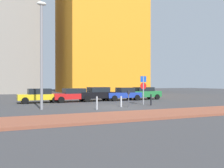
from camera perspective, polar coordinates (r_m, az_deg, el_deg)
name	(u,v)px	position (r m, az deg, el deg)	size (l,w,h in m)	color
ground_plane	(117,107)	(19.88, 1.07, -5.50)	(120.00, 120.00, 0.00)	#38383A
sidewalk_brick	(152,114)	(15.21, 9.43, -7.01)	(40.00, 3.53, 0.14)	brown
parked_car_yellow	(39,95)	(25.36, -16.68, -2.57)	(4.20, 1.97, 1.43)	gold
parked_car_red	(73,95)	(25.83, -9.22, -2.50)	(4.08, 2.11, 1.43)	red
parked_car_black	(97,94)	(26.75, -3.62, -2.30)	(4.13, 2.18, 1.53)	black
parked_car_blue	(123,94)	(27.97, 2.63, -2.32)	(4.15, 2.06, 1.46)	#1E389E
parked_car_green	(143,93)	(29.58, 7.30, -2.11)	(4.39, 2.04, 1.48)	#237238
parking_sign_post	(143,87)	(22.46, 7.36, -0.60)	(0.60, 0.12, 2.65)	gray
parking_meter	(129,96)	(19.98, 3.92, -2.92)	(0.18, 0.14, 1.36)	#4C4C51
street_lamp	(42,47)	(19.08, -16.19, 8.32)	(0.70, 0.36, 8.07)	gray
traffic_bollard_near	(151,100)	(21.85, 9.11, -3.69)	(0.13, 0.13, 0.99)	black
traffic_bollard_mid	(97,103)	(18.12, -3.56, -4.49)	(0.12, 0.12, 0.99)	#B7B7BC
traffic_bollard_far	(121,102)	(20.19, 2.17, -4.14)	(0.14, 0.14, 0.89)	#B7B7BC
building_colorful_midrise	(99,35)	(52.18, -3.10, 11.50)	(15.35, 15.97, 24.34)	orange
building_under_construction	(5,32)	(52.98, -23.74, 11.12)	(11.99, 11.60, 24.00)	gray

